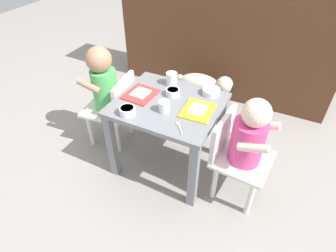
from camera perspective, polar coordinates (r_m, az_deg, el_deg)
The scene contains 14 objects.
ground_plane at distance 1.82m, azimuth -0.00°, elevation -7.39°, with size 7.00×7.00×0.00m, color gray.
kitchen_cabinet_back at distance 2.39m, azimuth 11.91°, elevation 17.75°, with size 1.71×0.37×0.95m, color #56331E.
dining_table at distance 1.57m, azimuth -0.00°, elevation 2.08°, with size 0.56×0.49×0.47m.
seated_child_left at distance 1.77m, azimuth -12.49°, elevation 7.78°, with size 0.32×0.32×0.68m.
seated_child_right at distance 1.43m, azimuth 15.47°, elevation -2.75°, with size 0.30×0.30×0.64m.
dog at distance 2.16m, azimuth 7.16°, elevation 8.02°, with size 0.44×0.19×0.32m.
food_tray_left at distance 1.58m, azimuth -5.56°, elevation 6.54°, with size 0.17×0.19×0.02m.
food_tray_right at distance 1.46m, azimuth 6.09°, elevation 3.26°, with size 0.16×0.19×0.02m.
water_cup_left at distance 1.66m, azimuth 0.74°, elevation 9.46°, with size 0.07×0.07×0.07m.
water_cup_right at distance 1.44m, azimuth -0.78°, elevation 3.87°, with size 0.06×0.06×0.06m.
veggie_bowl_far at distance 1.59m, azimuth 8.74°, elevation 6.99°, with size 0.10×0.10×0.03m.
cereal_bowl_left_side at distance 1.57m, azimuth 0.98°, elevation 6.93°, with size 0.08×0.08×0.04m.
cereal_bowl_right_side at distance 1.44m, azimuth -8.28°, elevation 3.14°, with size 0.08×0.08×0.04m.
spoon_by_left_tray at distance 1.35m, azimuth 2.23°, elevation -0.08°, with size 0.07×0.09×0.01m.
Camera 1 is at (0.56, -1.11, 1.33)m, focal length 30.02 mm.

